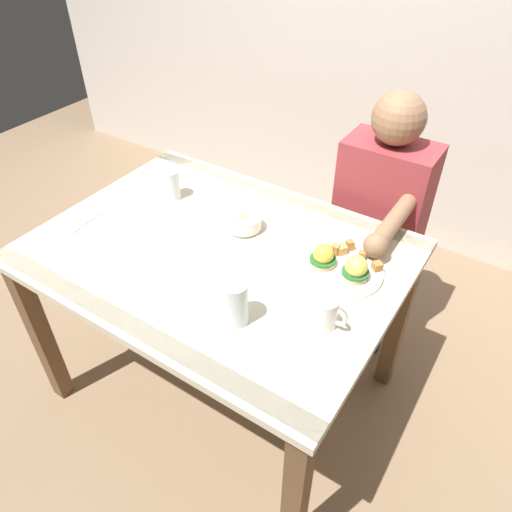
{
  "coord_description": "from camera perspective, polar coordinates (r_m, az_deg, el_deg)",
  "views": [
    {
      "loc": [
        0.79,
        -0.97,
        1.73
      ],
      "look_at": [
        0.16,
        0.0,
        0.78
      ],
      "focal_mm": 33.77,
      "sensor_mm": 36.0,
      "label": 1
    }
  ],
  "objects": [
    {
      "name": "fruit_bowl",
      "position": [
        1.66,
        -1.39,
        4.01
      ],
      "size": [
        0.12,
        0.12,
        0.06
      ],
      "color": "white",
      "rests_on": "dining_table"
    },
    {
      "name": "eggs_benedict_plate",
      "position": [
        1.51,
        9.93,
        -1.17
      ],
      "size": [
        0.27,
        0.27,
        0.09
      ],
      "color": "white",
      "rests_on": "dining_table"
    },
    {
      "name": "water_glass_near",
      "position": [
        1.85,
        -10.02,
        8.17
      ],
      "size": [
        0.07,
        0.07,
        0.11
      ],
      "color": "silver",
      "rests_on": "dining_table"
    },
    {
      "name": "coffee_mug",
      "position": [
        1.32,
        8.1,
        -6.43
      ],
      "size": [
        0.11,
        0.08,
        0.09
      ],
      "color": "white",
      "rests_on": "dining_table"
    },
    {
      "name": "fork",
      "position": [
        1.81,
        -19.59,
        3.69
      ],
      "size": [
        0.02,
        0.16,
        0.0
      ],
      "color": "silver",
      "rests_on": "dining_table"
    },
    {
      "name": "diner_person",
      "position": [
        1.96,
        14.27,
        4.55
      ],
      "size": [
        0.34,
        0.54,
        1.14
      ],
      "color": "#33333D",
      "rests_on": "ground_plane"
    },
    {
      "name": "water_glass_far",
      "position": [
        1.31,
        -2.51,
        -5.74
      ],
      "size": [
        0.07,
        0.07,
        0.14
      ],
      "color": "silver",
      "rests_on": "dining_table"
    },
    {
      "name": "dining_table",
      "position": [
        1.66,
        -4.5,
        -2.03
      ],
      "size": [
        1.2,
        0.9,
        0.74
      ],
      "color": "beige",
      "rests_on": "ground_plane"
    },
    {
      "name": "ground_plane",
      "position": [
        2.14,
        -3.62,
        -14.88
      ],
      "size": [
        6.0,
        6.0,
        0.0
      ],
      "primitive_type": "plane",
      "color": "#7F664C"
    }
  ]
}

